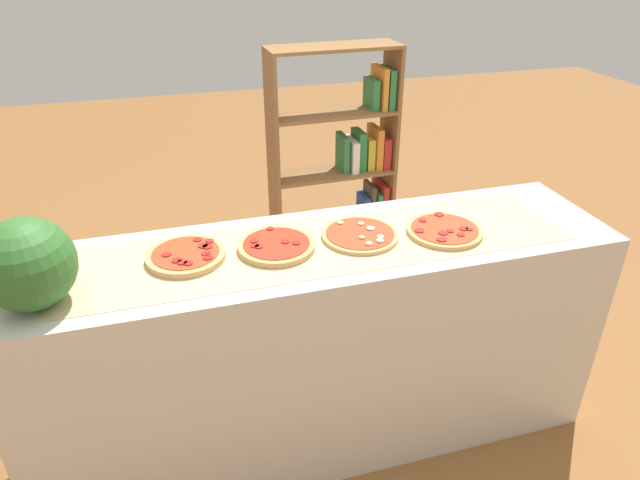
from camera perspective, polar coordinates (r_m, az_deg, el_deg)
ground_plane at (r=2.63m, az=-0.00°, el=-18.42°), size 12.00×12.00×0.00m
counter at (r=2.31m, az=-0.00°, el=-10.59°), size 2.22×0.57×0.93m
parchment_paper at (r=2.04m, az=-0.00°, el=-0.47°), size 1.84×0.44×0.00m
pizza_pepperoni_0 at (r=2.01m, az=-13.37°, el=-1.53°), size 0.27×0.27×0.03m
pizza_pepperoni_1 at (r=2.02m, az=-4.42°, el=-0.59°), size 0.28×0.28×0.03m
pizza_mushroom_2 at (r=2.09m, az=4.08°, el=0.52°), size 0.29×0.29×0.02m
pizza_pepperoni_3 at (r=2.17m, az=12.46°, el=0.94°), size 0.28×0.28×0.02m
watermelon at (r=1.87m, az=-27.51°, el=-2.19°), size 0.28×0.28×0.28m
bookshelf at (r=3.32m, az=2.87°, el=6.18°), size 0.72×0.26×1.41m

